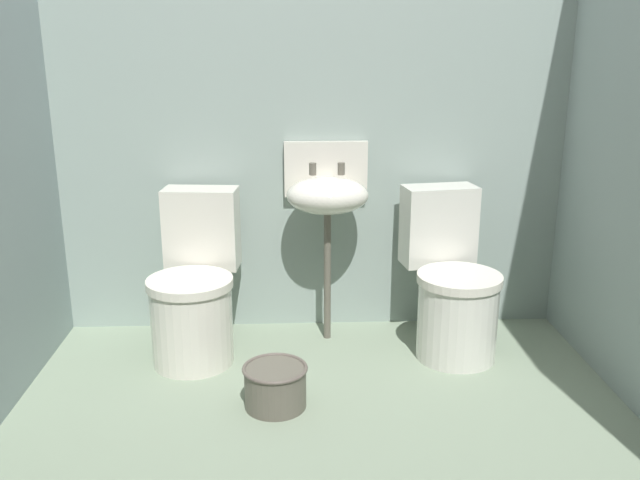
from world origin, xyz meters
name	(u,v)px	position (x,y,z in m)	size (l,w,h in m)	color
ground_plane	(323,437)	(0.00, 0.00, -0.04)	(2.97, 2.50, 0.08)	gray
wall_back	(312,105)	(0.00, 1.10, 1.16)	(2.97, 0.10, 2.32)	#91A29A
toilet_left	(195,292)	(-0.58, 0.70, 0.32)	(0.44, 0.62, 0.78)	silver
toilet_right	(452,288)	(0.66, 0.70, 0.32)	(0.46, 0.64, 0.78)	silver
sink	(327,193)	(0.06, 0.89, 0.75)	(0.42, 0.35, 0.99)	#605B4F
bucket	(275,385)	(-0.19, 0.18, 0.10)	(0.27, 0.27, 0.18)	#605B4F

